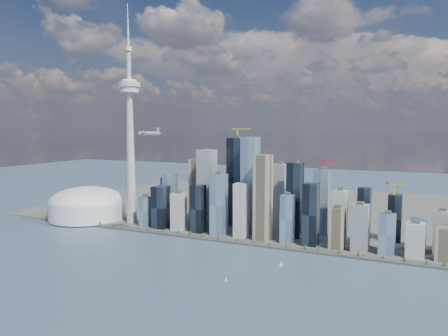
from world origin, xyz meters
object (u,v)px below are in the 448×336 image
at_px(sailboat_west, 226,280).
at_px(needle_tower, 130,132).
at_px(airplane, 149,133).
at_px(sailboat_east, 281,264).
at_px(dome_stadium, 87,205).

bearing_deg(sailboat_west, needle_tower, 123.95).
bearing_deg(airplane, sailboat_west, -25.87).
bearing_deg(sailboat_east, sailboat_west, -132.05).
relative_size(needle_tower, airplane, 9.24).
distance_m(needle_tower, sailboat_east, 539.71).
distance_m(dome_stadium, sailboat_east, 618.53).
bearing_deg(sailboat_east, needle_tower, 144.45).
bearing_deg(dome_stadium, airplane, -25.87).
height_order(dome_stadium, sailboat_west, dome_stadium).
height_order(sailboat_west, sailboat_east, sailboat_east).
distance_m(dome_stadium, sailboat_west, 605.27).
relative_size(airplane, sailboat_west, 7.20).
height_order(dome_stadium, airplane, airplane).
relative_size(needle_tower, sailboat_west, 66.51).
xyz_separation_m(needle_tower, sailboat_west, (398.91, -283.08, -233.18)).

